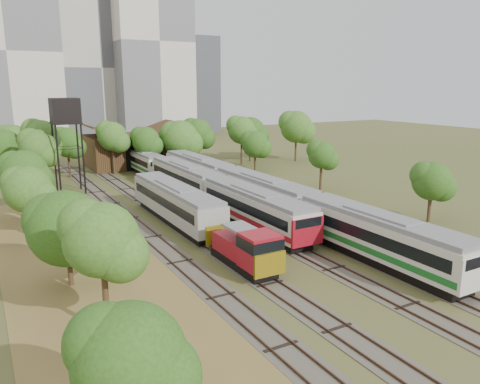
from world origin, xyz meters
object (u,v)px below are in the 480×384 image
railcar_green_set (263,194)px  shunter_locomotive (248,250)px  railcar_red_set (216,192)px  water_tower (65,113)px

railcar_green_set → shunter_locomotive: bearing=-126.3°
railcar_red_set → railcar_green_set: (4.00, -3.87, 0.04)m
railcar_red_set → water_tower: (-12.96, 17.46, 8.42)m
railcar_red_set → shunter_locomotive: 18.50m
railcar_green_set → water_tower: water_tower is taller
railcar_red_set → water_tower: water_tower is taller
railcar_green_set → water_tower: 28.50m
shunter_locomotive → railcar_red_set: bearing=71.1°
railcar_red_set → shunter_locomotive: (-6.00, -17.50, -0.45)m
shunter_locomotive → water_tower: water_tower is taller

